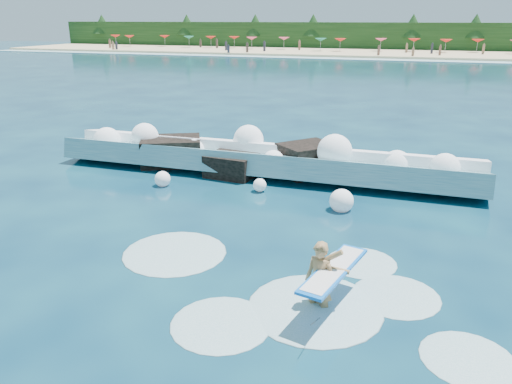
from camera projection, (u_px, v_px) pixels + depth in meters
ground at (177, 253)px, 12.98m from camera, size 200.00×200.00×0.00m
beach at (392, 53)px, 82.75m from camera, size 140.00×20.00×0.40m
wet_band at (387, 59)px, 72.95m from camera, size 140.00×5.00×0.08m
treeline at (397, 37)px, 90.94m from camera, size 140.00×4.00×5.00m
breaking_wave at (261, 161)px, 19.55m from camera, size 16.45×2.63×1.42m
rock_cluster at (230, 159)px, 20.01m from camera, size 8.44×3.28×1.41m
surfer_with_board at (323, 280)px, 10.35m from camera, size 1.21×2.97×1.80m
wave_spray at (259, 151)px, 19.29m from camera, size 14.49×4.74×1.86m
surf_foam at (279, 290)px, 11.26m from camera, size 9.21×5.48×0.14m
beach_umbrellas at (394, 40)px, 84.24m from camera, size 111.86×6.51×0.50m
beachgoers at (328, 48)px, 82.84m from camera, size 102.50×13.56×1.93m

